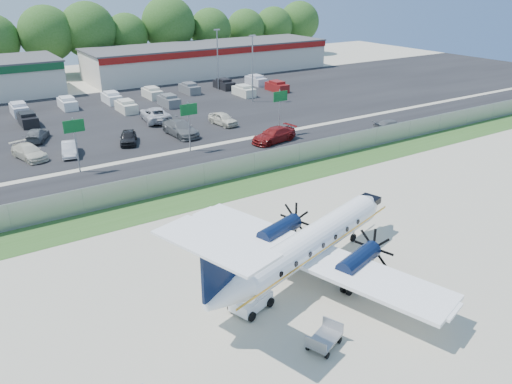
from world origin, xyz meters
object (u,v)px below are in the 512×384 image
baggage_cart_far (324,339)px  aircraft (308,244)px  pushback_tug (252,299)px  baggage_cart_near (262,263)px

baggage_cart_far → aircraft: bearing=59.7°
pushback_tug → baggage_cart_near: 3.80m
aircraft → baggage_cart_far: 6.41m
aircraft → baggage_cart_far: (-3.13, -5.35, -1.62)m
baggage_cart_far → baggage_cart_near: bearing=80.1°
aircraft → baggage_cart_near: bearing=134.2°
baggage_cart_near → baggage_cart_far: baggage_cart_near is taller
aircraft → baggage_cart_near: aircraft is taller
aircraft → baggage_cart_far: aircraft is taller
baggage_cart_near → aircraft: bearing=-45.8°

